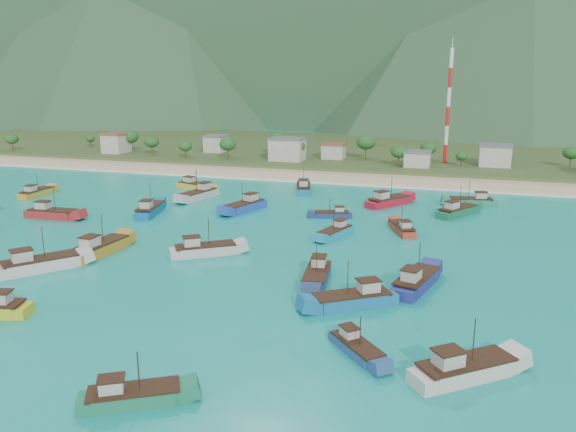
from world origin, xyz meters
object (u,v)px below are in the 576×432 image
(radio_tower, at_px, (448,107))
(boat_27, at_px, (335,233))
(boat_26, at_px, (353,300))
(boat_6, at_px, (37,193))
(boat_20, at_px, (356,349))
(boat_22, at_px, (457,212))
(boat_14, at_px, (416,282))
(boat_7, at_px, (317,276))
(boat_13, at_px, (464,370))
(boat_23, at_px, (199,195))
(boat_8, at_px, (472,202))
(boat_30, at_px, (150,210))
(boat_25, at_px, (304,188))
(boat_2, at_px, (132,397))
(boat_12, at_px, (204,250))
(boat_0, at_px, (195,186))
(boat_29, at_px, (100,249))
(boat_19, at_px, (402,229))
(boat_11, at_px, (39,265))
(boat_21, at_px, (245,207))
(boat_31, at_px, (388,202))
(boat_24, at_px, (52,214))

(radio_tower, distance_m, boat_27, 94.43)
(boat_26, bearing_deg, boat_6, 28.55)
(boat_20, height_order, boat_22, boat_22)
(boat_14, bearing_deg, boat_26, -114.20)
(boat_7, height_order, boat_13, boat_13)
(boat_23, distance_m, boat_27, 45.78)
(boat_8, bearing_deg, boat_30, 104.17)
(boat_6, height_order, boat_26, boat_26)
(boat_7, height_order, boat_25, boat_25)
(boat_20, xyz_separation_m, boat_27, (-12.21, 44.94, 0.13))
(boat_2, relative_size, boat_12, 0.86)
(boat_14, xyz_separation_m, boat_25, (-34.03, 62.39, -0.01))
(boat_0, distance_m, boat_29, 57.42)
(boat_13, xyz_separation_m, boat_19, (-11.57, 53.27, -0.21))
(boat_6, height_order, boat_19, boat_6)
(boat_6, xyz_separation_m, boat_13, (103.89, -60.70, 0.09))
(boat_11, relative_size, boat_30, 0.98)
(boat_11, bearing_deg, boat_8, 83.92)
(boat_23, bearing_deg, boat_7, 143.82)
(boat_21, relative_size, boat_22, 1.08)
(boat_0, height_order, boat_13, boat_13)
(boat_0, relative_size, boat_20, 1.43)
(radio_tower, relative_size, boat_31, 3.03)
(boat_21, distance_m, boat_29, 39.11)
(boat_8, relative_size, boat_19, 1.13)
(boat_6, distance_m, boat_20, 109.63)
(boat_8, height_order, boat_11, boat_11)
(boat_2, relative_size, boat_20, 1.22)
(boat_13, relative_size, boat_14, 0.89)
(boat_19, height_order, boat_29, boat_29)
(boat_27, relative_size, boat_30, 0.81)
(boat_26, height_order, boat_29, boat_29)
(boat_7, relative_size, boat_30, 0.90)
(boat_29, bearing_deg, boat_30, 108.21)
(boat_7, relative_size, boat_29, 0.89)
(boat_0, xyz_separation_m, boat_24, (-14.97, -37.83, 0.10))
(boat_6, relative_size, boat_27, 1.06)
(boat_19, bearing_deg, boat_8, 43.10)
(boat_27, bearing_deg, boat_26, 124.72)
(radio_tower, distance_m, boat_13, 139.31)
(boat_29, bearing_deg, boat_13, -17.65)
(boat_25, relative_size, boat_31, 1.01)
(boat_8, relative_size, boat_13, 1.01)
(boat_13, bearing_deg, boat_21, 178.54)
(boat_12, height_order, boat_24, boat_24)
(boat_14, bearing_deg, boat_0, 152.62)
(boat_20, bearing_deg, boat_12, -83.39)
(boat_26, xyz_separation_m, boat_31, (-3.22, 61.36, 0.08))
(boat_14, bearing_deg, boat_7, -159.70)
(boat_24, bearing_deg, boat_11, 33.61)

